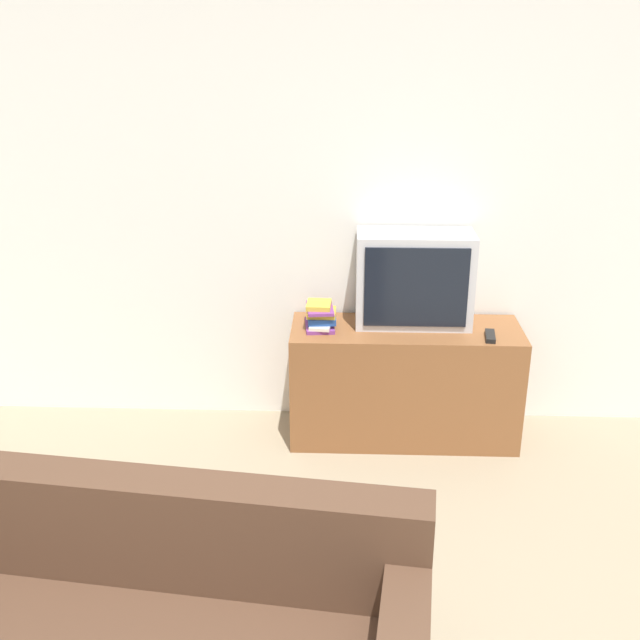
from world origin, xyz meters
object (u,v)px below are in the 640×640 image
object	(u,v)px
tv_stand	(404,383)
television	(414,279)
remote_on_stand	(490,336)
book_stack	(320,316)

from	to	relation	value
tv_stand	television	xyz separation A→B (m)	(0.03, 0.08, 0.57)
tv_stand	television	bearing A→B (deg)	65.95
tv_stand	remote_on_stand	size ratio (longest dim) A/B	7.93
tv_stand	television	world-z (taller)	television
tv_stand	book_stack	distance (m)	0.60
television	remote_on_stand	world-z (taller)	television
remote_on_stand	book_stack	bearing A→B (deg)	172.50
book_stack	tv_stand	bearing A→B (deg)	0.58
tv_stand	remote_on_stand	world-z (taller)	remote_on_stand
tv_stand	book_stack	size ratio (longest dim) A/B	5.27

